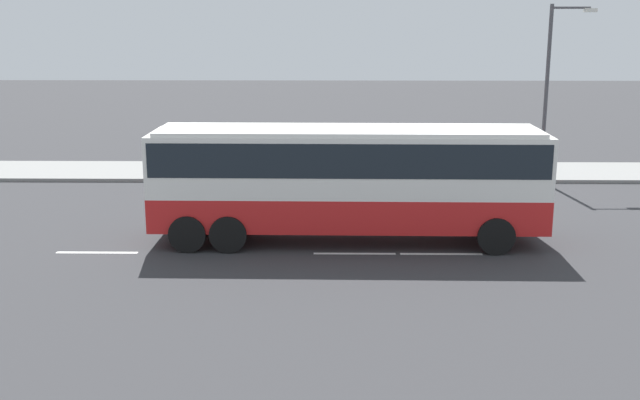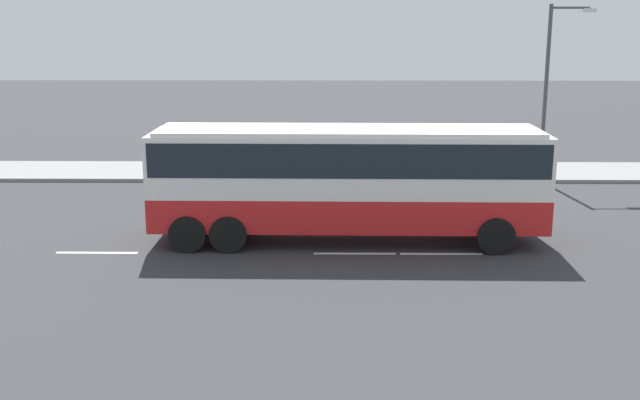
% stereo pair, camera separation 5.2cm
% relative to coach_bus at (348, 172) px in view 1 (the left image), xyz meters
% --- Properties ---
extents(ground_plane, '(120.00, 120.00, 0.00)m').
position_rel_coach_bus_xyz_m(ground_plane, '(1.70, 0.78, -2.18)').
color(ground_plane, '#333335').
extents(sidewalk_curb, '(80.00, 4.00, 0.15)m').
position_rel_coach_bus_xyz_m(sidewalk_curb, '(1.70, 10.56, -2.10)').
color(sidewalk_curb, gray).
rests_on(sidewalk_curb, ground_plane).
extents(lane_centreline, '(25.06, 0.16, 0.01)m').
position_rel_coach_bus_xyz_m(lane_centreline, '(-1.48, -1.27, -2.17)').
color(lane_centreline, white).
rests_on(lane_centreline, ground_plane).
extents(coach_bus, '(11.84, 2.83, 3.51)m').
position_rel_coach_bus_xyz_m(coach_bus, '(0.00, 0.00, 0.00)').
color(coach_bus, red).
rests_on(coach_bus, ground_plane).
extents(pedestrian_near_curb, '(0.32, 0.32, 1.77)m').
position_rel_coach_bus_xyz_m(pedestrian_near_curb, '(3.14, 9.57, -1.00)').
color(pedestrian_near_curb, '#38334C').
rests_on(pedestrian_near_curb, sidewalk_curb).
extents(street_lamp, '(1.87, 0.24, 7.09)m').
position_rel_coach_bus_xyz_m(street_lamp, '(8.51, 9.04, 2.05)').
color(street_lamp, '#47474C').
rests_on(street_lamp, sidewalk_curb).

